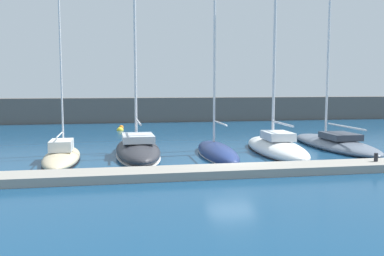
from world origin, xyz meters
TOP-DOWN VIEW (x-y plane):
  - ground_plane at (0.00, 0.00)m, footprint 120.00×120.00m
  - dock_pier at (0.00, -1.98)m, footprint 25.51×1.88m
  - breakwater_seawall at (0.00, 28.49)m, footprint 108.00×2.51m
  - sailboat_sand_nearest at (-9.19, 3.28)m, footprint 2.09×7.07m
  - sailboat_charcoal_second at (-4.77, 4.67)m, footprint 2.83×9.01m
  - sailboat_navy_third at (0.04, 3.39)m, footprint 1.94×7.47m
  - sailboat_white_fourth at (4.13, 3.99)m, footprint 3.10×8.99m
  - sailboat_slate_fifth at (9.09, 5.48)m, footprint 3.20×10.45m
  - mooring_buoy_yellow at (-5.73, 19.23)m, footprint 0.67×0.67m
  - mooring_buoy_orange at (-5.59, 22.05)m, footprint 0.51×0.51m
  - dock_bollard at (7.24, -1.98)m, footprint 0.20×0.20m

SIDE VIEW (x-z plane):
  - ground_plane at x=0.00m, z-range 0.00..0.00m
  - mooring_buoy_yellow at x=-5.73m, z-range -0.34..0.34m
  - mooring_buoy_orange at x=-5.59m, z-range -0.25..0.25m
  - dock_pier at x=0.00m, z-range 0.00..0.41m
  - sailboat_navy_third at x=0.04m, z-range -6.00..6.53m
  - sailboat_sand_nearest at x=-9.19m, z-range -6.08..6.72m
  - sailboat_white_fourth at x=4.13m, z-range -6.62..7.36m
  - sailboat_slate_fifth at x=9.09m, z-range -10.09..10.92m
  - sailboat_charcoal_second at x=-4.77m, z-range -8.79..9.73m
  - dock_bollard at x=7.24m, z-range 0.41..0.85m
  - breakwater_seawall at x=0.00m, z-range 0.00..2.90m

